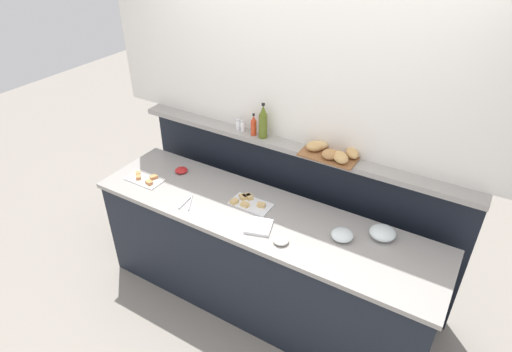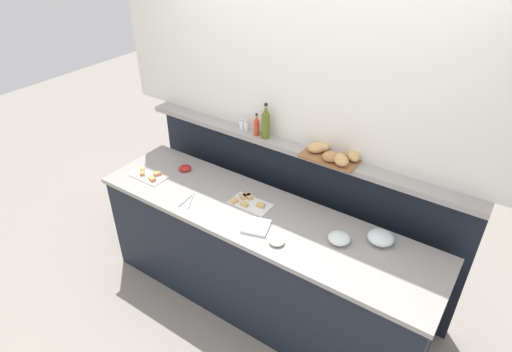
{
  "view_description": "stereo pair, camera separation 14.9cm",
  "coord_description": "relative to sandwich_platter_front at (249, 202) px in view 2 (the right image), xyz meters",
  "views": [
    {
      "loc": [
        1.22,
        -2.1,
        2.78
      ],
      "look_at": [
        -0.1,
        0.1,
        1.13
      ],
      "focal_mm": 30.41,
      "sensor_mm": 36.0,
      "label": 1
    },
    {
      "loc": [
        1.35,
        -2.02,
        2.78
      ],
      "look_at": [
        -0.1,
        0.1,
        1.13
      ],
      "focal_mm": 30.41,
      "sensor_mm": 36.0,
      "label": 2
    }
  ],
  "objects": [
    {
      "name": "ground_plane",
      "position": [
        0.14,
        0.54,
        -0.91
      ],
      "size": [
        12.0,
        12.0,
        0.0
      ],
      "primitive_type": "plane",
      "color": "gray"
    },
    {
      "name": "buffet_counter",
      "position": [
        0.14,
        -0.06,
        -0.46
      ],
      "size": [
        2.59,
        0.68,
        0.9
      ],
      "color": "black",
      "rests_on": "ground_plane"
    },
    {
      "name": "back_ledge_unit",
      "position": [
        0.14,
        0.46,
        -0.25
      ],
      "size": [
        2.69,
        0.22,
        1.25
      ],
      "color": "black",
      "rests_on": "ground_plane"
    },
    {
      "name": "upper_wall_panel",
      "position": [
        0.14,
        0.48,
        1.02
      ],
      "size": [
        3.29,
        0.08,
        1.35
      ],
      "primitive_type": "cube",
      "color": "white",
      "rests_on": "back_ledge_unit"
    },
    {
      "name": "sandwich_platter_front",
      "position": [
        0.0,
        0.0,
        0.0
      ],
      "size": [
        0.3,
        0.17,
        0.04
      ],
      "color": "silver",
      "rests_on": "buffet_counter"
    },
    {
      "name": "sandwich_platter_side",
      "position": [
        -0.87,
        -0.16,
        -0.0
      ],
      "size": [
        0.3,
        0.16,
        0.04
      ],
      "color": "white",
      "rests_on": "buffet_counter"
    },
    {
      "name": "glass_bowl_large",
      "position": [
        0.94,
        0.14,
        0.02
      ],
      "size": [
        0.17,
        0.17,
        0.07
      ],
      "color": "silver",
      "rests_on": "buffet_counter"
    },
    {
      "name": "glass_bowl_medium",
      "position": [
        0.72,
        -0.01,
        0.01
      ],
      "size": [
        0.15,
        0.15,
        0.06
      ],
      "color": "silver",
      "rests_on": "buffet_counter"
    },
    {
      "name": "condiment_bowl_dark",
      "position": [
        0.4,
        -0.25,
        0.01
      ],
      "size": [
        0.1,
        0.1,
        0.04
      ],
      "primitive_type": "ellipsoid",
      "color": "silver",
      "rests_on": "buffet_counter"
    },
    {
      "name": "condiment_bowl_teal",
      "position": [
        -0.7,
        0.08,
        0.01
      ],
      "size": [
        0.1,
        0.1,
        0.04
      ],
      "primitive_type": "ellipsoid",
      "color": "red",
      "rests_on": "buffet_counter"
    },
    {
      "name": "serving_tongs",
      "position": [
        -0.39,
        -0.21,
        -0.01
      ],
      "size": [
        0.1,
        0.19,
        0.01
      ],
      "color": "#B7BABF",
      "rests_on": "buffet_counter"
    },
    {
      "name": "napkin_stack",
      "position": [
        0.2,
        -0.2,
        -0.0
      ],
      "size": [
        0.21,
        0.21,
        0.02
      ],
      "primitive_type": "cube",
      "rotation": [
        0.0,
        0.0,
        0.3
      ],
      "color": "white",
      "rests_on": "buffet_counter"
    },
    {
      "name": "hot_sauce_bottle",
      "position": [
        -0.18,
        0.37,
        0.42
      ],
      "size": [
        0.04,
        0.04,
        0.18
      ],
      "color": "red",
      "rests_on": "back_ledge_unit"
    },
    {
      "name": "olive_oil_bottle",
      "position": [
        -0.1,
        0.37,
        0.46
      ],
      "size": [
        0.06,
        0.06,
        0.28
      ],
      "color": "#56661E",
      "rests_on": "back_ledge_unit"
    },
    {
      "name": "salt_shaker",
      "position": [
        -0.34,
        0.38,
        0.38
      ],
      "size": [
        0.03,
        0.03,
        0.09
      ],
      "color": "white",
      "rests_on": "back_ledge_unit"
    },
    {
      "name": "pepper_shaker",
      "position": [
        -0.29,
        0.38,
        0.38
      ],
      "size": [
        0.03,
        0.03,
        0.09
      ],
      "color": "white",
      "rests_on": "back_ledge_unit"
    },
    {
      "name": "bread_basket",
      "position": [
        0.44,
        0.36,
        0.38
      ],
      "size": [
        0.42,
        0.28,
        0.08
      ],
      "color": "brown",
      "rests_on": "back_ledge_unit"
    }
  ]
}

